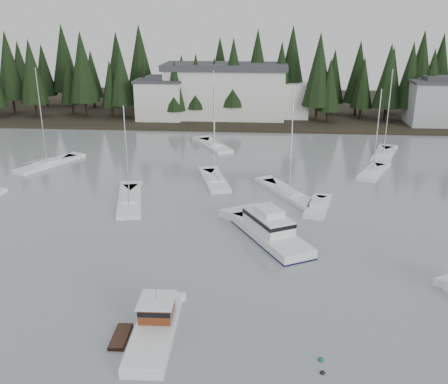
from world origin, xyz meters
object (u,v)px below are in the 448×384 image
object	(u,v)px
house_west	(160,99)
sailboat_7	(289,195)
sailboat_9	(215,182)
house_east_a	(436,102)
sailboat_6	(130,202)
cabin_cruiser_center	(270,232)
sailboat_8	(383,156)
harbor_inn	(235,91)
sailboat_4	(214,147)
runabout_1	(317,208)
sailboat_10	(373,173)
sailboat_11	(47,165)
lobster_boat_brown	(153,330)

from	to	relation	value
house_west	sailboat_7	bearing A→B (deg)	-60.43
sailboat_9	house_east_a	bearing A→B (deg)	-61.95
sailboat_6	cabin_cruiser_center	bearing A→B (deg)	-131.42
cabin_cruiser_center	sailboat_6	size ratio (longest dim) A/B	0.96
sailboat_8	harbor_inn	bearing A→B (deg)	61.52
sailboat_4	runabout_1	xyz separation A→B (m)	(14.39, -27.05, 0.07)
harbor_inn	sailboat_8	xyz separation A→B (m)	(24.59, -27.16, -5.70)
sailboat_9	sailboat_7	bearing A→B (deg)	-130.02
sailboat_6	sailboat_10	size ratio (longest dim) A/B	0.98
sailboat_11	sailboat_7	bearing A→B (deg)	-80.54
house_west	lobster_boat_brown	bearing A→B (deg)	-79.05
sailboat_4	sailboat_9	size ratio (longest dim) A/B	1.00
house_east_a	sailboat_7	size ratio (longest dim) A/B	0.77
sailboat_8	sailboat_10	xyz separation A→B (m)	(-3.43, -9.37, 0.00)
harbor_inn	cabin_cruiser_center	xyz separation A→B (m)	(6.87, -58.80, -5.07)
house_west	sailboat_7	size ratio (longest dim) A/B	0.69
sailboat_6	sailboat_8	distance (m)	41.00
sailboat_9	harbor_inn	bearing A→B (deg)	-16.06
house_west	sailboat_8	xyz separation A→B (m)	(39.64, -23.82, -4.58)
sailboat_8	sailboat_9	distance (m)	28.86
house_west	cabin_cruiser_center	world-z (taller)	house_west
runabout_1	sailboat_11	bearing A→B (deg)	83.19
sailboat_4	sailboat_6	distance (m)	27.66
lobster_boat_brown	cabin_cruiser_center	distance (m)	18.22
harbor_inn	sailboat_10	xyz separation A→B (m)	(21.16, -36.53, -5.70)
house_west	cabin_cruiser_center	bearing A→B (deg)	-68.44
cabin_cruiser_center	sailboat_9	distance (m)	18.28
sailboat_9	runabout_1	distance (m)	15.13
sailboat_10	runabout_1	size ratio (longest dim) A/B	1.71
harbor_inn	sailboat_7	world-z (taller)	sailboat_7
cabin_cruiser_center	sailboat_4	distance (m)	36.45
sailboat_6	sailboat_7	xyz separation A→B (m)	(18.62, 3.97, 0.02)
sailboat_7	sailboat_9	bearing A→B (deg)	36.89
sailboat_7	sailboat_8	world-z (taller)	sailboat_7
sailboat_8	sailboat_7	bearing A→B (deg)	160.57
house_west	sailboat_6	world-z (taller)	sailboat_6
house_west	sailboat_8	world-z (taller)	sailboat_8
house_west	harbor_inn	world-z (taller)	harbor_inn
harbor_inn	lobster_boat_brown	xyz separation A→B (m)	(-1.14, -75.16, -5.32)
lobster_boat_brown	sailboat_7	world-z (taller)	sailboat_7
sailboat_4	runabout_1	size ratio (longest dim) A/B	1.83
sailboat_4	sailboat_7	xyz separation A→B (m)	(11.40, -22.73, 0.01)
sailboat_10	sailboat_6	bearing A→B (deg)	139.70
runabout_1	sailboat_10	bearing A→B (deg)	-18.48
sailboat_8	sailboat_10	bearing A→B (deg)	179.23
house_east_a	sailboat_11	bearing A→B (deg)	-153.44
sailboat_7	runabout_1	world-z (taller)	sailboat_7
sailboat_9	runabout_1	xyz separation A→B (m)	(12.47, -8.58, 0.06)
harbor_inn	house_east_a	bearing A→B (deg)	-6.36
harbor_inn	runabout_1	world-z (taller)	harbor_inn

